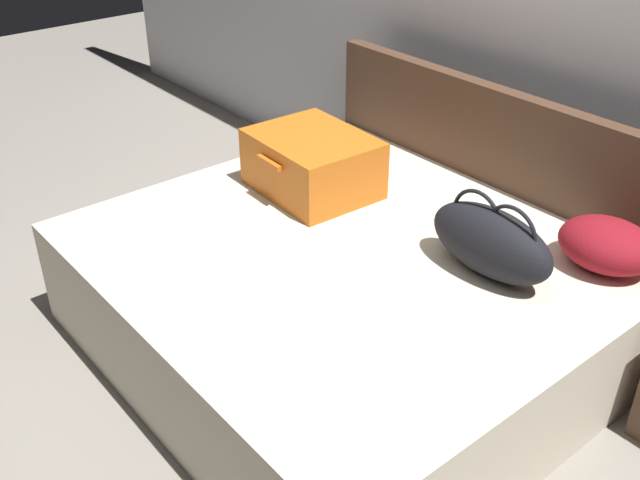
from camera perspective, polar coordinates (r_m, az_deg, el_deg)
The scene contains 7 objects.
ground_plane at distance 3.19m, azimuth -3.68°, elevation -10.89°, with size 12.00×12.00×0.00m, color gray.
back_wall at distance 3.68m, azimuth 17.70°, elevation 16.67°, with size 8.00×0.10×2.60m, color silver.
bed at distance 3.22m, azimuth 1.92°, elevation -4.54°, with size 2.09×1.86×0.50m, color beige.
headboard at distance 3.73m, azimuth 13.30°, elevation 4.07°, with size 2.13×0.08×0.97m, color #4C3323.
hard_case_large at distance 3.50m, azimuth -0.58°, elevation 5.90°, with size 0.59×0.50×0.28m.
duffel_bag at distance 2.94m, azimuth 13.01°, elevation -0.11°, with size 0.55×0.23×0.33m.
pillow_near_headboard at distance 3.14m, azimuth 21.23°, elevation -0.35°, with size 0.39×0.32×0.20m, color maroon.
Camera 1 is at (1.95, -1.35, 2.12)m, focal length 41.57 mm.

